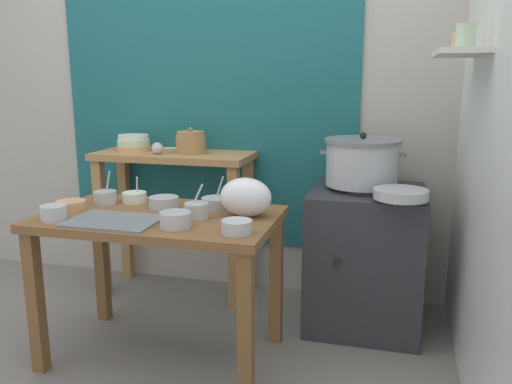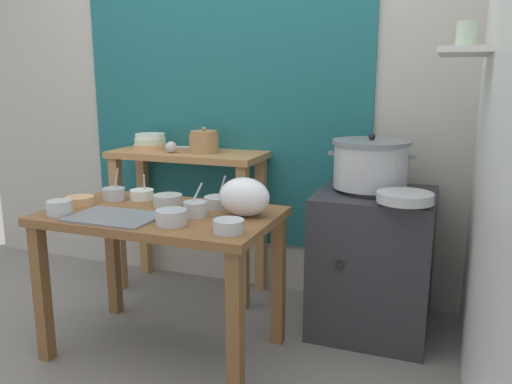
{
  "view_description": "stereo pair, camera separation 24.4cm",
  "coord_description": "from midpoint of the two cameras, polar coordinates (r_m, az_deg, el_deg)",
  "views": [
    {
      "loc": [
        1.0,
        -2.07,
        1.35
      ],
      "look_at": [
        0.39,
        0.24,
        0.82
      ],
      "focal_mm": 36.44,
      "sensor_mm": 36.0,
      "label": 1
    },
    {
      "loc": [
        1.23,
        -1.99,
        1.35
      ],
      "look_at": [
        0.39,
        0.24,
        0.82
      ],
      "focal_mm": 36.44,
      "sensor_mm": 36.0,
      "label": 2
    }
  ],
  "objects": [
    {
      "name": "ground_plane",
      "position": [
        2.68,
        -12.6,
        -18.06
      ],
      "size": [
        9.0,
        9.0,
        0.0
      ],
      "primitive_type": "plane",
      "color": "gray"
    },
    {
      "name": "wall_back",
      "position": [
        3.29,
        -3.43,
        11.69
      ],
      "size": [
        4.4,
        0.12,
        2.6
      ],
      "color": "#B2ADA3",
      "rests_on": "ground"
    },
    {
      "name": "wall_right",
      "position": [
        2.25,
        22.57,
        10.37
      ],
      "size": [
        0.3,
        3.2,
        2.6
      ],
      "color": "silver",
      "rests_on": "ground"
    },
    {
      "name": "prep_table",
      "position": [
        2.52,
        -13.21,
        -4.89
      ],
      "size": [
        1.1,
        0.66,
        0.72
      ],
      "color": "brown",
      "rests_on": "ground"
    },
    {
      "name": "back_shelf_table",
      "position": [
        3.26,
        -11.09,
        0.4
      ],
      "size": [
        0.96,
        0.4,
        0.9
      ],
      "color": "#B27F4C",
      "rests_on": "ground"
    },
    {
      "name": "stove_block",
      "position": [
        2.9,
        9.53,
        -7.09
      ],
      "size": [
        0.6,
        0.61,
        0.78
      ],
      "color": "#2D2D33",
      "rests_on": "ground"
    },
    {
      "name": "steamer_pot",
      "position": [
        2.8,
        9.14,
        3.25
      ],
      "size": [
        0.45,
        0.4,
        0.29
      ],
      "color": "#B7BABF",
      "rests_on": "stove_block"
    },
    {
      "name": "clay_pot",
      "position": [
        3.16,
        -9.38,
        5.36
      ],
      "size": [
        0.18,
        0.18,
        0.16
      ],
      "color": "#A37A4C",
      "rests_on": "back_shelf_table"
    },
    {
      "name": "bowl_stack_enamel",
      "position": [
        3.36,
        -15.33,
        5.19
      ],
      "size": [
        0.21,
        0.21,
        0.1
      ],
      "color": "tan",
      "rests_on": "back_shelf_table"
    },
    {
      "name": "ladle",
      "position": [
        3.17,
        -12.8,
        4.69
      ],
      "size": [
        0.25,
        0.11,
        0.07
      ],
      "color": "#B7BABF",
      "rests_on": "back_shelf_table"
    },
    {
      "name": "serving_tray",
      "position": [
        2.42,
        -18.18,
        -3.06
      ],
      "size": [
        0.4,
        0.28,
        0.01
      ],
      "primitive_type": "cube",
      "color": "slate",
      "rests_on": "prep_table"
    },
    {
      "name": "plastic_bag",
      "position": [
        2.38,
        -4.08,
        -0.61
      ],
      "size": [
        0.24,
        0.17,
        0.18
      ],
      "primitive_type": "ellipsoid",
      "color": "white",
      "rests_on": "prep_table"
    },
    {
      "name": "wide_pan",
      "position": [
        2.53,
        12.99,
        -0.25
      ],
      "size": [
        0.26,
        0.26,
        0.05
      ],
      "primitive_type": "cylinder",
      "color": "#B7BABF",
      "rests_on": "stove_block"
    },
    {
      "name": "prep_bowl_0",
      "position": [
        2.26,
        -11.92,
        -2.97
      ],
      "size": [
        0.14,
        0.14,
        0.07
      ],
      "color": "#B7BABF",
      "rests_on": "prep_table"
    },
    {
      "name": "prep_bowl_1",
      "position": [
        2.6,
        -12.75,
        -1.1
      ],
      "size": [
        0.14,
        0.14,
        0.06
      ],
      "color": "#B7BABF",
      "rests_on": "prep_table"
    },
    {
      "name": "prep_bowl_2",
      "position": [
        2.55,
        -7.15,
        -1.17
      ],
      "size": [
        0.14,
        0.14,
        0.16
      ],
      "color": "#B7BABF",
      "rests_on": "prep_table"
    },
    {
      "name": "prep_bowl_3",
      "position": [
        2.76,
        -15.69,
        -0.53
      ],
      "size": [
        0.12,
        0.12,
        0.14
      ],
      "color": "silver",
      "rests_on": "prep_table"
    },
    {
      "name": "prep_bowl_4",
      "position": [
        2.38,
        -9.48,
        -1.99
      ],
      "size": [
        0.11,
        0.11,
        0.15
      ],
      "color": "#B7BABF",
      "rests_on": "prep_table"
    },
    {
      "name": "prep_bowl_5",
      "position": [
        2.13,
        -5.4,
        -3.81
      ],
      "size": [
        0.13,
        0.13,
        0.06
      ],
      "color": "#B7BABF",
      "rests_on": "prep_table"
    },
    {
      "name": "prep_bowl_6",
      "position": [
        2.71,
        -22.1,
        -1.32
      ],
      "size": [
        0.14,
        0.14,
        0.04
      ],
      "color": "tan",
      "rests_on": "prep_table"
    },
    {
      "name": "prep_bowl_7",
      "position": [
        2.77,
        -18.66,
        -0.52
      ],
      "size": [
        0.11,
        0.11,
        0.17
      ],
      "color": "#B7BABF",
      "rests_on": "prep_table"
    },
    {
      "name": "prep_bowl_8",
      "position": [
        2.53,
        -23.93,
        -2.11
      ],
      "size": [
        0.11,
        0.11,
        0.07
      ],
      "color": "#B7BABF",
      "rests_on": "prep_table"
    }
  ]
}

